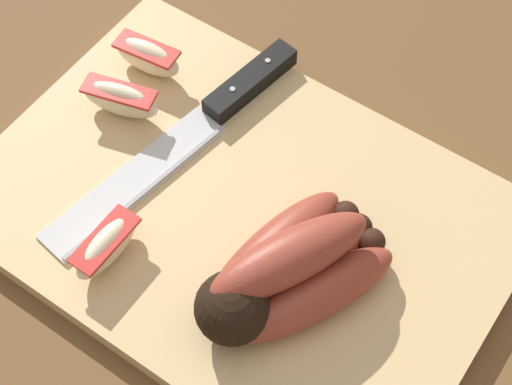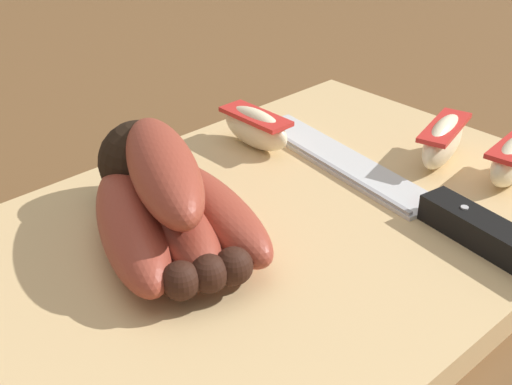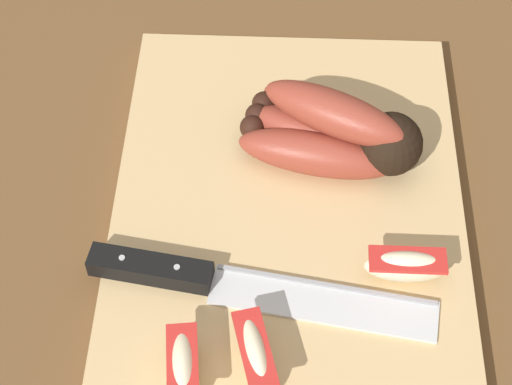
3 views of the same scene
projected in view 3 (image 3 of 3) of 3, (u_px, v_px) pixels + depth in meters
name	position (u px, v px, depth m)	size (l,w,h in m)	color
ground_plane	(288.00, 207.00, 0.74)	(6.00, 6.00, 0.00)	brown
cutting_board	(282.00, 219.00, 0.73)	(0.43, 0.30, 0.02)	tan
banana_bunch	(335.00, 131.00, 0.74)	(0.12, 0.16, 0.07)	black
chefs_knife	(210.00, 280.00, 0.67)	(0.07, 0.28, 0.02)	silver
apple_wedge_near	(255.00, 355.00, 0.62)	(0.07, 0.04, 0.04)	beige
apple_wedge_middle	(406.00, 266.00, 0.67)	(0.02, 0.07, 0.03)	beige
apple_wedge_far	(183.00, 367.00, 0.61)	(0.07, 0.03, 0.03)	beige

